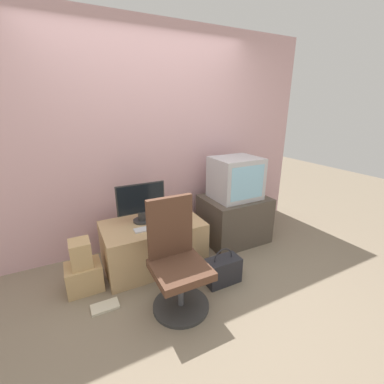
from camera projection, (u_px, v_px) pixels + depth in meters
The scene contains 13 objects.
ground_plane at pixel (202, 303), 2.34m from camera, with size 12.00×12.00×0.00m, color #7F705B.
wall_back at pixel (148, 142), 3.04m from camera, with size 4.40×0.05×2.60m.
desk at pixel (153, 243), 2.85m from camera, with size 1.06×0.64×0.50m.
side_stand at pixel (234, 218), 3.37m from camera, with size 0.80×0.64×0.59m.
main_monitor at pixel (141, 203), 2.74m from camera, with size 0.52×0.20×0.43m.
keyboard at pixel (151, 228), 2.64m from camera, with size 0.34×0.10×0.01m.
mouse at pixel (170, 223), 2.74m from camera, with size 0.06×0.04×0.03m.
crt_tv at pixel (236, 178), 3.19m from camera, with size 0.57×0.48×0.51m.
office_chair at pixel (177, 264), 2.22m from camera, with size 0.50×0.50×0.98m.
cardboard_box_lower at pixel (84, 277), 2.48m from camera, with size 0.33×0.27×0.27m.
cardboard_box_upper at pixel (81, 253), 2.40m from camera, with size 0.18×0.21×0.25m.
handbag at pixel (223, 270), 2.57m from camera, with size 0.35×0.19×0.38m.
book at pixel (105, 307), 2.28m from camera, with size 0.24×0.14×0.02m.
Camera 1 is at (-0.94, -1.64, 1.71)m, focal length 24.00 mm.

